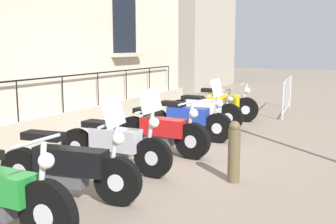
% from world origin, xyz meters
% --- Properties ---
extents(ground_plane, '(60.00, 60.00, 0.00)m').
position_xyz_m(ground_plane, '(0.00, 0.00, 0.00)').
color(ground_plane, gray).
extents(motorcycle_green, '(2.02, 0.64, 1.11)m').
position_xyz_m(motorcycle_green, '(0.43, -3.72, 0.44)').
color(motorcycle_green, black).
rests_on(motorcycle_green, ground_plane).
extents(motorcycle_black, '(2.08, 0.62, 1.38)m').
position_xyz_m(motorcycle_black, '(0.35, -2.59, 0.43)').
color(motorcycle_black, black).
rests_on(motorcycle_black, ground_plane).
extents(motorcycle_silver, '(2.10, 0.69, 1.37)m').
position_xyz_m(motorcycle_silver, '(0.20, -1.33, 0.45)').
color(motorcycle_silver, black).
rests_on(motorcycle_silver, ground_plane).
extents(motorcycle_red, '(1.96, 0.68, 1.03)m').
position_xyz_m(motorcycle_red, '(0.37, -0.06, 0.41)').
color(motorcycle_red, black).
rests_on(motorcycle_red, ground_plane).
extents(motorcycle_blue, '(2.09, 0.63, 1.33)m').
position_xyz_m(motorcycle_blue, '(0.27, 1.26, 0.43)').
color(motorcycle_blue, black).
rests_on(motorcycle_blue, ground_plane).
extents(motorcycle_white, '(2.01, 0.72, 1.00)m').
position_xyz_m(motorcycle_white, '(0.16, 2.50, 0.44)').
color(motorcycle_white, black).
rests_on(motorcycle_white, ground_plane).
extents(motorcycle_yellow, '(1.96, 0.63, 1.04)m').
position_xyz_m(motorcycle_yellow, '(0.17, 3.74, 0.42)').
color(motorcycle_yellow, black).
rests_on(motorcycle_yellow, ground_plane).
extents(crowd_barrier, '(0.32, 2.49, 1.05)m').
position_xyz_m(crowd_barrier, '(1.49, 5.77, 0.57)').
color(crowd_barrier, '#B7B7BF').
rests_on(crowd_barrier, ground_plane).
extents(bollard, '(0.18, 0.18, 0.93)m').
position_xyz_m(bollard, '(2.07, -0.94, 0.47)').
color(bollard, brown).
rests_on(bollard, ground_plane).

